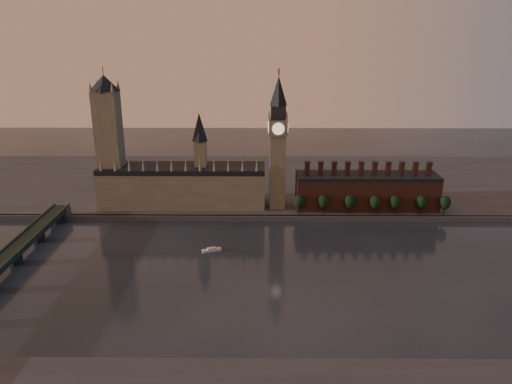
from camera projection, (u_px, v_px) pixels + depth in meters
ground at (266, 278)px, 292.88m from camera, size 900.00×900.00×0.00m
north_bank at (264, 183)px, 461.06m from camera, size 900.00×182.00×4.00m
palace_of_westminster at (183, 183)px, 395.44m from camera, size 130.00×30.30×74.00m
victoria_tower at (109, 137)px, 384.03m from camera, size 24.00×24.00×108.00m
big_ben at (278, 142)px, 379.05m from camera, size 15.00×15.00×107.00m
chimney_block at (366, 190)px, 390.93m from camera, size 110.00×25.00×37.00m
embankment_tree_0 at (299, 202)px, 378.73m from camera, size 8.60×8.60×14.88m
embankment_tree_1 at (324, 202)px, 378.36m from camera, size 8.60×8.60×14.88m
embankment_tree_2 at (350, 202)px, 378.22m from camera, size 8.60×8.60×14.88m
embankment_tree_3 at (375, 202)px, 377.41m from camera, size 8.60×8.60×14.88m
embankment_tree_4 at (395, 202)px, 377.20m from camera, size 8.60×8.60×14.88m
embankment_tree_5 at (421, 202)px, 377.68m from camera, size 8.60×8.60×14.88m
embankment_tree_6 at (445, 203)px, 376.78m from camera, size 8.60×8.60×14.88m
river_boat at (212, 250)px, 326.89m from camera, size 13.00×7.45×2.50m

